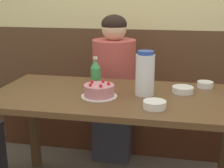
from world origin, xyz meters
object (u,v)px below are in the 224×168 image
person_teal_shirt (114,90)px  birthday_cake (99,91)px  bowl_side_dish (155,105)px  bench_seat (133,122)px  water_pitcher (145,74)px  bowl_soup_white (183,90)px  glass_tumbler_short (96,75)px  bowl_rice_small (205,85)px  soju_bottle (96,74)px

person_teal_shirt → birthday_cake: bearing=3.7°
bowl_side_dish → person_teal_shirt: (-0.38, 0.83, -0.19)m
bench_seat → bowl_side_dish: (0.24, -1.03, 0.54)m
water_pitcher → bowl_soup_white: bearing=20.0°
glass_tumbler_short → bench_seat: bearing=68.9°
bowl_rice_small → glass_tumbler_short: bearing=177.0°
birthday_cake → bowl_soup_white: 0.52m
bench_seat → glass_tumbler_short: size_ratio=32.39×
glass_tumbler_short → person_teal_shirt: person_teal_shirt is taller
glass_tumbler_short → person_teal_shirt: bearing=78.5°
bench_seat → birthday_cake: birthday_cake is taller
person_teal_shirt → bench_seat: bearing=146.0°
water_pitcher → bowl_side_dish: 0.27m
bowl_rice_small → bowl_side_dish: bowl_side_dish is taller
soju_bottle → person_teal_shirt: 0.61m
bowl_soup_white → bench_seat: bearing=119.0°
bench_seat → person_teal_shirt: person_teal_shirt is taller
person_teal_shirt → soju_bottle: bearing=-1.3°
bowl_rice_small → bowl_side_dish: (-0.30, -0.46, 0.00)m
bowl_rice_small → person_teal_shirt: (-0.68, 0.36, -0.19)m
person_teal_shirt → bowl_rice_small: bearing=61.9°
bench_seat → person_teal_shirt: bearing=-124.0°
person_teal_shirt → glass_tumbler_short: bearing=-11.5°
bench_seat → soju_bottle: bearing=-101.3°
glass_tumbler_short → person_teal_shirt: size_ratio=0.06×
birthday_cake → water_pitcher: 0.29m
glass_tumbler_short → bowl_rice_small: bearing=-3.0°
birthday_cake → bowl_side_dish: birthday_cake is taller
bowl_side_dish → glass_tumbler_short: 0.67m
water_pitcher → bowl_side_dish: bearing=-71.7°
soju_bottle → water_pitcher: bearing=-8.7°
bowl_soup_white → glass_tumbler_short: size_ratio=1.81×
water_pitcher → glass_tumbler_short: 0.47m
bench_seat → bowl_soup_white: bearing=-61.0°
water_pitcher → person_teal_shirt: (-0.30, 0.59, -0.30)m
water_pitcher → person_teal_shirt: bearing=117.1°
glass_tumbler_short → person_teal_shirt: 0.39m
bench_seat → bowl_rice_small: bowl_rice_small is taller
bowl_soup_white → person_teal_shirt: (-0.53, 0.51, -0.19)m
water_pitcher → bowl_side_dish: size_ratio=2.18×
soju_bottle → person_teal_shirt: (0.01, 0.55, -0.27)m
bowl_rice_small → person_teal_shirt: person_teal_shirt is taller
water_pitcher → soju_bottle: water_pitcher is taller
bench_seat → glass_tumbler_short: 0.79m
birthday_cake → bowl_side_dish: 0.36m
birthday_cake → bowl_soup_white: (0.49, 0.18, -0.02)m
bowl_side_dish → person_teal_shirt: 0.93m
bowl_soup_white → water_pitcher: bearing=-160.0°
water_pitcher → bowl_soup_white: 0.27m
bench_seat → person_teal_shirt: (-0.14, -0.20, 0.35)m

